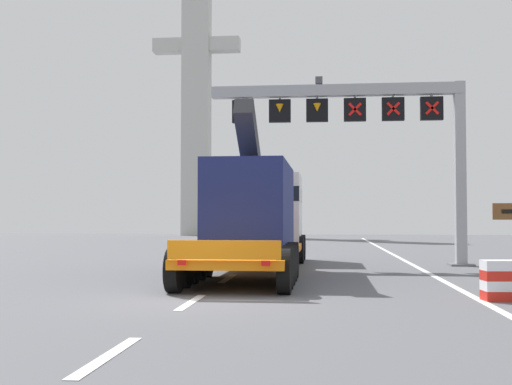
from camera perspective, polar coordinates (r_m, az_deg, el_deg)
The scene contains 7 objects.
ground at distance 14.83m, azimuth -4.79°, elevation -9.37°, with size 112.00×112.00×0.00m, color #5B5B60.
lane_markings at distance 27.85m, azimuth -0.03°, elevation -6.00°, with size 0.20×40.96×0.01m.
edge_line_right at distance 26.75m, azimuth 13.42°, elevation -6.10°, with size 0.20×63.00×0.01m, color silver.
overhead_lane_gantry at distance 25.88m, azimuth 9.91°, elevation 6.32°, with size 10.11×0.90×7.39m.
heavy_haul_truck_orange at distance 23.16m, azimuth 0.33°, elevation -1.86°, with size 3.05×14.07×5.30m.
crash_barrier_striped at distance 15.54m, azimuth 21.10°, elevation -7.23°, with size 1.04×0.59×0.90m.
bridge_pylon_distant at distance 68.24m, azimuth -5.25°, elevation 9.97°, with size 9.00×2.00×31.66m.
Camera 1 is at (2.71, -14.46, 1.86)m, focal length 45.50 mm.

